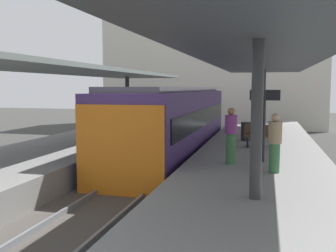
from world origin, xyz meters
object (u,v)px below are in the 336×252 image
(platform_sign, at_px, (265,109))
(litter_bin, at_px, (246,131))
(commuter_train, at_px, (174,122))
(platform_bench, at_px, (263,135))
(passenger_far_end, at_px, (275,142))
(passenger_mid_platform, at_px, (231,135))
(passenger_near_bench, at_px, (141,114))

(platform_sign, xyz_separation_m, litter_bin, (-0.77, 4.61, -1.22))
(commuter_train, distance_m, platform_bench, 4.15)
(platform_bench, height_order, passenger_far_end, passenger_far_end)
(commuter_train, distance_m, passenger_mid_platform, 5.82)
(platform_sign, relative_size, passenger_near_bench, 1.26)
(passenger_near_bench, bearing_deg, commuter_train, -42.50)
(commuter_train, height_order, passenger_mid_platform, commuter_train)
(passenger_near_bench, xyz_separation_m, passenger_mid_platform, (5.19, -7.03, -0.04))
(litter_bin, bearing_deg, passenger_mid_platform, -92.02)
(litter_bin, distance_m, passenger_far_end, 6.15)
(litter_bin, bearing_deg, commuter_train, -176.81)
(commuter_train, bearing_deg, platform_bench, -21.28)
(commuter_train, height_order, passenger_near_bench, commuter_train)
(platform_sign, bearing_deg, passenger_far_end, -78.26)
(passenger_near_bench, height_order, passenger_mid_platform, passenger_near_bench)
(platform_bench, xyz_separation_m, passenger_mid_platform, (-0.89, -3.49, 0.41))
(platform_bench, bearing_deg, commuter_train, 158.72)
(commuter_train, xyz_separation_m, platform_sign, (3.93, -4.43, 0.90))
(platform_bench, relative_size, passenger_far_end, 0.88)
(passenger_near_bench, bearing_deg, passenger_far_end, -50.79)
(commuter_train, relative_size, passenger_near_bench, 7.35)
(platform_sign, relative_size, passenger_far_end, 1.38)
(passenger_mid_platform, height_order, passenger_far_end, passenger_mid_platform)
(platform_bench, xyz_separation_m, passenger_far_end, (0.36, -4.36, 0.36))
(commuter_train, bearing_deg, platform_sign, -48.47)
(platform_sign, distance_m, litter_bin, 4.83)
(platform_bench, relative_size, litter_bin, 1.75)
(platform_sign, height_order, passenger_far_end, platform_sign)
(passenger_mid_platform, bearing_deg, passenger_near_bench, 126.47)
(passenger_mid_platform, bearing_deg, platform_sign, 30.58)
(platform_sign, height_order, passenger_mid_platform, platform_sign)
(passenger_near_bench, xyz_separation_m, passenger_far_end, (6.44, -7.89, -0.09))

